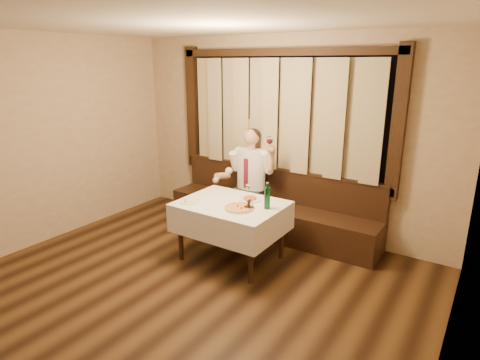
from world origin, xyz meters
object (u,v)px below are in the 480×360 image
Objects in this scene: pasta_cream at (190,200)px; cruet_caddy at (249,206)px; pizza at (239,208)px; pasta_red at (250,197)px; dining_table at (231,211)px; seated_man at (249,173)px; green_bottle at (267,198)px; banquette at (271,212)px.

cruet_caddy reaches higher than pasta_cream.
pasta_red reaches higher than pizza.
seated_man reaches higher than dining_table.
pizza is 0.36m from pasta_red.
pizza is at bearing -142.07° from green_bottle.
green_bottle is 1.17m from seated_man.
green_bottle is at bearing -63.87° from banquette.
dining_table is 0.27m from pizza.
pizza reaches higher than dining_table.
dining_table is at bearing 146.94° from pizza.
dining_table is 10.67× the size of cruet_caddy.
cruet_caddy reaches higher than dining_table.
pizza is at bearing 11.18° from pasta_cream.
dining_table is at bearing -70.52° from seated_man.
banquette is at bearing 116.13° from green_bottle.
pasta_cream is 0.97m from green_bottle.
banquette is 1.26m from pizza.
pizza is (0.21, -0.13, 0.12)m from dining_table.
green_bottle is at bearing 36.75° from cruet_caddy.
pasta_cream is at bearing -149.32° from dining_table.
dining_table is 0.53m from pasta_cream.
seated_man is (0.11, 1.19, 0.08)m from pasta_cream.
green_bottle is (0.47, -0.95, 0.58)m from banquette.
green_bottle reaches higher than dining_table.
pasta_cream is at bearing -108.95° from banquette.
pizza is at bearing -79.92° from banquette.
pasta_red is at bearing -80.31° from banquette.
pasta_cream is 0.77m from cruet_caddy.
dining_table is at bearing 163.81° from cruet_caddy.
pasta_cream is at bearing -95.34° from seated_man.
cruet_caddy is at bearing 14.55° from pasta_cream.
pasta_red is at bearing 57.48° from dining_table.
pasta_red is at bearing 156.14° from green_bottle.
seated_man reaches higher than pizza.
green_bottle is at bearing -23.86° from pasta_red.
dining_table is at bearing 30.68° from pasta_cream.
pizza is 0.66m from pasta_cream.
cruet_caddy is (0.17, -0.28, 0.00)m from pasta_red.
pasta_red is at bearing 116.76° from cruet_caddy.
cruet_caddy is (0.74, 0.19, 0.01)m from pasta_cream.
cruet_caddy is at bearing -12.68° from dining_table.
pizza is 3.03× the size of cruet_caddy.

